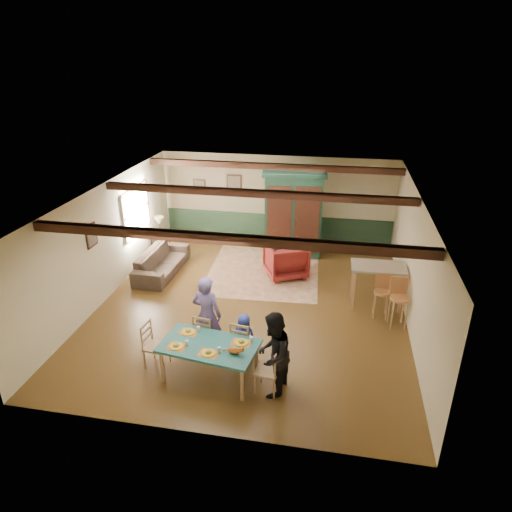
% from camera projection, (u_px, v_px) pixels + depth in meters
% --- Properties ---
extents(floor, '(8.00, 8.00, 0.00)m').
position_uv_depth(floor, '(252.00, 305.00, 10.72)').
color(floor, '#4A3114').
rests_on(floor, ground).
extents(wall_back, '(7.00, 0.02, 2.70)m').
position_uv_depth(wall_back, '(277.00, 200.00, 13.75)').
color(wall_back, beige).
rests_on(wall_back, floor).
extents(wall_left, '(0.02, 8.00, 2.70)m').
position_uv_depth(wall_left, '(106.00, 242.00, 10.74)').
color(wall_left, beige).
rests_on(wall_left, floor).
extents(wall_right, '(0.02, 8.00, 2.70)m').
position_uv_depth(wall_right, '(414.00, 265.00, 9.58)').
color(wall_right, beige).
rests_on(wall_right, floor).
extents(ceiling, '(7.00, 8.00, 0.02)m').
position_uv_depth(ceiling, '(251.00, 194.00, 9.61)').
color(ceiling, silver).
rests_on(ceiling, wall_back).
extents(wainscot_back, '(6.95, 0.03, 0.90)m').
position_uv_depth(wainscot_back, '(276.00, 228.00, 14.10)').
color(wainscot_back, '#1D3522').
rests_on(wainscot_back, floor).
extents(ceiling_beam_front, '(6.95, 0.16, 0.16)m').
position_uv_depth(ceiling_beam_front, '(224.00, 239.00, 7.58)').
color(ceiling_beam_front, black).
rests_on(ceiling_beam_front, ceiling).
extents(ceiling_beam_mid, '(6.95, 0.16, 0.16)m').
position_uv_depth(ceiling_beam_mid, '(255.00, 193.00, 10.00)').
color(ceiling_beam_mid, black).
rests_on(ceiling_beam_mid, ceiling).
extents(ceiling_beam_back, '(6.95, 0.16, 0.16)m').
position_uv_depth(ceiling_beam_back, '(272.00, 166.00, 12.33)').
color(ceiling_beam_back, black).
rests_on(ceiling_beam_back, ceiling).
extents(window_left, '(0.06, 1.60, 1.30)m').
position_uv_depth(window_left, '(136.00, 211.00, 12.18)').
color(window_left, white).
rests_on(window_left, wall_left).
extents(picture_left_wall, '(0.04, 0.42, 0.52)m').
position_uv_depth(picture_left_wall, '(92.00, 236.00, 10.04)').
color(picture_left_wall, gray).
rests_on(picture_left_wall, wall_left).
extents(picture_back_a, '(0.45, 0.04, 0.55)m').
position_uv_depth(picture_back_a, '(234.00, 184.00, 13.75)').
color(picture_back_a, gray).
rests_on(picture_back_a, wall_back).
extents(picture_back_b, '(0.38, 0.04, 0.48)m').
position_uv_depth(picture_back_b, '(199.00, 187.00, 14.00)').
color(picture_back_b, gray).
rests_on(picture_back_b, wall_back).
extents(dining_table, '(1.82, 1.18, 0.71)m').
position_uv_depth(dining_table, '(210.00, 361.00, 8.22)').
color(dining_table, '#1E615D').
rests_on(dining_table, floor).
extents(dining_chair_far_left, '(0.45, 0.47, 0.90)m').
position_uv_depth(dining_chair_far_left, '(206.00, 333.00, 8.88)').
color(dining_chair_far_left, '#A77B53').
rests_on(dining_chair_far_left, floor).
extents(dining_chair_far_right, '(0.45, 0.47, 0.90)m').
position_uv_depth(dining_chair_far_right, '(243.00, 340.00, 8.66)').
color(dining_chair_far_right, '#A77B53').
rests_on(dining_chair_far_right, floor).
extents(dining_chair_end_left, '(0.47, 0.45, 0.90)m').
position_uv_depth(dining_chair_end_left, '(156.00, 345.00, 8.50)').
color(dining_chair_end_left, '#A77B53').
rests_on(dining_chair_end_left, floor).
extents(dining_chair_end_right, '(0.47, 0.45, 0.90)m').
position_uv_depth(dining_chair_end_right, '(268.00, 369.00, 7.86)').
color(dining_chair_end_right, '#A77B53').
rests_on(dining_chair_end_right, floor).
extents(person_man, '(0.65, 0.47, 1.64)m').
position_uv_depth(person_man, '(207.00, 315.00, 8.79)').
color(person_man, slate).
rests_on(person_man, floor).
extents(person_woman, '(0.70, 0.84, 1.56)m').
position_uv_depth(person_woman, '(273.00, 355.00, 7.69)').
color(person_woman, black).
rests_on(person_woman, floor).
extents(person_child, '(0.50, 0.37, 0.95)m').
position_uv_depth(person_child, '(244.00, 337.00, 8.71)').
color(person_child, '#253495').
rests_on(person_child, floor).
extents(cat, '(0.36, 0.18, 0.17)m').
position_uv_depth(cat, '(234.00, 350.00, 7.80)').
color(cat, '#C86923').
rests_on(cat, dining_table).
extents(place_setting_near_left, '(0.42, 0.34, 0.11)m').
position_uv_depth(place_setting_near_left, '(176.00, 344.00, 8.00)').
color(place_setting_near_left, yellow).
rests_on(place_setting_near_left, dining_table).
extents(place_setting_near_center, '(0.42, 0.34, 0.11)m').
position_uv_depth(place_setting_near_center, '(208.00, 351.00, 7.82)').
color(place_setting_near_center, yellow).
rests_on(place_setting_near_center, dining_table).
extents(place_setting_far_left, '(0.42, 0.34, 0.11)m').
position_uv_depth(place_setting_far_left, '(188.00, 330.00, 8.41)').
color(place_setting_far_left, yellow).
rests_on(place_setting_far_left, dining_table).
extents(place_setting_far_right, '(0.42, 0.34, 0.11)m').
position_uv_depth(place_setting_far_right, '(241.00, 340.00, 8.10)').
color(place_setting_far_right, yellow).
rests_on(place_setting_far_right, dining_table).
extents(area_rug, '(3.09, 3.61, 0.01)m').
position_uv_depth(area_rug, '(264.00, 269.00, 12.47)').
color(area_rug, beige).
rests_on(area_rug, floor).
extents(armoire, '(1.81, 0.88, 2.47)m').
position_uv_depth(armoire, '(293.00, 215.00, 12.88)').
color(armoire, '#122E20').
rests_on(armoire, floor).
extents(armchair, '(1.33, 1.34, 0.93)m').
position_uv_depth(armchair, '(286.00, 259.00, 11.96)').
color(armchair, '#531013').
rests_on(armchair, floor).
extents(sofa, '(0.89, 2.16, 0.63)m').
position_uv_depth(sofa, '(162.00, 262.00, 12.19)').
color(sofa, '#3A2D24').
rests_on(sofa, floor).
extents(end_table, '(0.50, 0.50, 0.59)m').
position_uv_depth(end_table, '(161.00, 244.00, 13.39)').
color(end_table, black).
rests_on(end_table, floor).
extents(table_lamp, '(0.34, 0.34, 0.54)m').
position_uv_depth(table_lamp, '(159.00, 226.00, 13.16)').
color(table_lamp, tan).
rests_on(table_lamp, end_table).
extents(counter_table, '(1.24, 0.75, 1.02)m').
position_uv_depth(counter_table, '(376.00, 286.00, 10.54)').
color(counter_table, '#BFB094').
rests_on(counter_table, floor).
extents(bar_stool_left, '(0.36, 0.40, 0.99)m').
position_uv_depth(bar_stool_left, '(381.00, 297.00, 10.08)').
color(bar_stool_left, '#BC7B49').
rests_on(bar_stool_left, floor).
extents(bar_stool_right, '(0.45, 0.48, 1.11)m').
position_uv_depth(bar_stool_right, '(399.00, 304.00, 9.68)').
color(bar_stool_right, '#BC7B49').
rests_on(bar_stool_right, floor).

